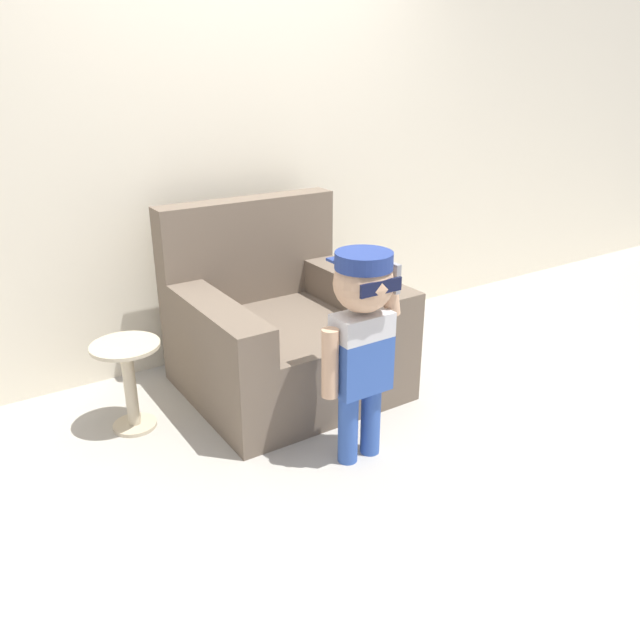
% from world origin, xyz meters
% --- Properties ---
extents(ground_plane, '(10.00, 10.00, 0.00)m').
position_xyz_m(ground_plane, '(0.00, 0.00, 0.00)').
color(ground_plane, '#ADA89E').
extents(wall_back, '(10.00, 0.05, 2.60)m').
position_xyz_m(wall_back, '(0.00, 0.84, 1.30)').
color(wall_back, beige).
rests_on(wall_back, ground_plane).
extents(armchair, '(1.07, 1.01, 1.01)m').
position_xyz_m(armchair, '(-0.10, 0.20, 0.33)').
color(armchair, '#6B5B4C').
rests_on(armchair, ground_plane).
extents(person_child, '(0.41, 0.30, 0.99)m').
position_xyz_m(person_child, '(-0.16, -0.62, 0.66)').
color(person_child, '#3356AD').
rests_on(person_child, ground_plane).
extents(side_table, '(0.33, 0.33, 0.46)m').
position_xyz_m(side_table, '(-0.96, 0.21, 0.28)').
color(side_table, beige).
rests_on(side_table, ground_plane).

